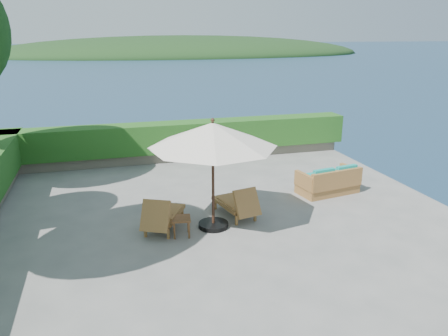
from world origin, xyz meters
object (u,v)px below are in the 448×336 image
object	(u,v)px
patio_umbrella	(213,136)
lounge_left	(162,215)
lounge_right	(237,203)
side_table	(181,221)
wicker_loveseat	(329,182)

from	to	relation	value
patio_umbrella	lounge_left	distance (m)	2.17
lounge_left	lounge_right	distance (m)	1.89
patio_umbrella	side_table	xyz separation A→B (m)	(-0.80, -0.24, -1.83)
lounge_right	side_table	size ratio (longest dim) A/B	3.41
lounge_right	wicker_loveseat	size ratio (longest dim) A/B	0.87
side_table	lounge_right	bearing A→B (deg)	23.34
lounge_left	patio_umbrella	bearing A→B (deg)	17.29
patio_umbrella	lounge_left	xyz separation A→B (m)	(-1.16, 0.18, -1.82)
patio_umbrella	lounge_right	bearing A→B (deg)	30.27
lounge_right	side_table	distance (m)	1.65
side_table	wicker_loveseat	world-z (taller)	wicker_loveseat
side_table	wicker_loveseat	size ratio (longest dim) A/B	0.25
lounge_left	side_table	size ratio (longest dim) A/B	3.55
side_table	wicker_loveseat	xyz separation A→B (m)	(4.49, 1.54, -0.04)
lounge_left	lounge_right	size ratio (longest dim) A/B	1.04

